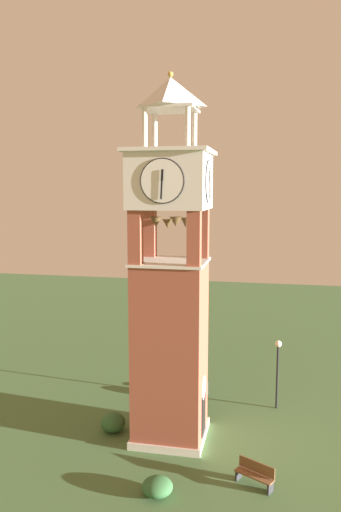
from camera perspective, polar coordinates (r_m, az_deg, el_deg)
ground at (r=25.04m, az=-0.00°, el=-20.12°), size 80.00×80.00×0.00m
clock_tower at (r=22.66m, az=0.00°, el=-4.58°), size 3.72×3.72×16.75m
park_bench at (r=21.66m, az=9.75°, el=-23.59°), size 1.14×1.62×0.95m
lamp_post at (r=27.39m, az=12.30°, el=-11.82°), size 0.36×0.36×3.76m
trash_bin at (r=29.35m, az=3.87°, el=-14.92°), size 0.52×0.52×0.80m
shrub_near_entry at (r=25.43m, az=-6.66°, el=-18.57°), size 1.20×1.20×0.91m
shrub_left_of_tower at (r=20.95m, az=-1.53°, el=-25.13°), size 1.20×1.20×0.68m
shrub_behind_bench at (r=28.95m, az=0.22°, el=-15.30°), size 0.90×0.90×0.74m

